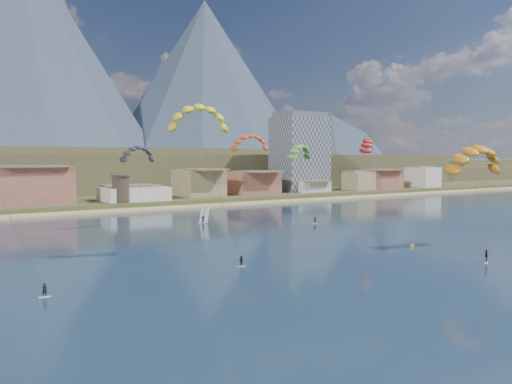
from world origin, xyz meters
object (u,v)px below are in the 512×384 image
apartment_tower (300,152)px  watchtower (121,188)px  windsurfer (204,217)px  buoy (412,246)px  kitesurfer_green (300,150)px  kitesurfer_yellow (199,114)px  kitesurfer_orange (474,155)px

apartment_tower → watchtower: 82.02m
windsurfer → buoy: windsurfer is taller
buoy → watchtower: bearing=102.1°
watchtower → windsurfer: bearing=-83.1°
watchtower → kitesurfer_green: kitesurfer_green is taller
windsurfer → buoy: 52.91m
kitesurfer_green → kitesurfer_yellow: bearing=-145.2°
watchtower → kitesurfer_green: 59.25m
kitesurfer_orange → windsurfer: (-23.99, 56.47, -14.92)m
kitesurfer_green → apartment_tower: bearing=51.8°
apartment_tower → kitesurfer_yellow: (-95.47, -95.39, 4.84)m
watchtower → buoy: watchtower is taller
kitesurfer_yellow → windsurfer: size_ratio=6.20×
apartment_tower → watchtower: apartment_tower is taller
windsurfer → apartment_tower: bearing=37.6°
kitesurfer_green → buoy: (-9.31, -44.15, -17.56)m
watchtower → kitesurfer_yellow: size_ratio=0.33×
apartment_tower → kitesurfer_orange: size_ratio=1.47×
kitesurfer_green → buoy: 48.41m
kitesurfer_yellow → kitesurfer_green: bearing=34.8°
windsurfer → buoy: bearing=-73.6°
kitesurfer_green → buoy: bearing=-101.9°
kitesurfer_yellow → kitesurfer_green: kitesurfer_yellow is taller
watchtower → kitesurfer_orange: bearing=-73.7°
windsurfer → kitesurfer_yellow: bearing=-118.7°
kitesurfer_green → watchtower: bearing=120.5°
kitesurfer_green → windsurfer: kitesurfer_green is taller
kitesurfer_yellow → buoy: size_ratio=35.72×
apartment_tower → kitesurfer_orange: apartment_tower is taller
watchtower → buoy: 96.60m
apartment_tower → buoy: 124.93m
apartment_tower → windsurfer: size_ratio=7.72×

